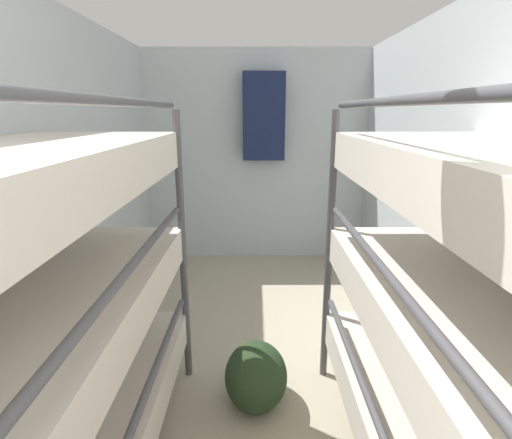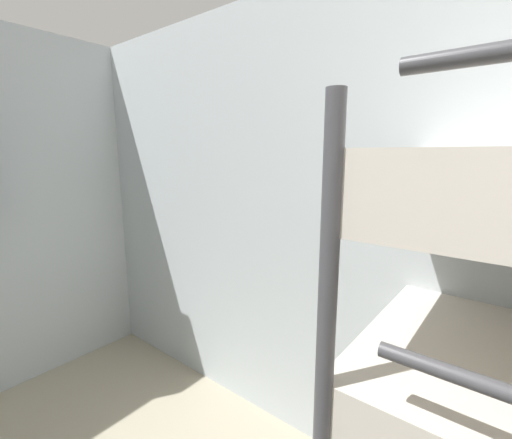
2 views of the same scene
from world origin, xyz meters
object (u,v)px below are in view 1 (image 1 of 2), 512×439
object	(u,v)px
bunk_stack_right_near	(493,334)
hanging_coat	(265,117)
bunk_stack_left_near	(22,333)
duffel_bag	(256,376)

from	to	relation	value
bunk_stack_right_near	hanging_coat	distance (m)	3.24
bunk_stack_right_near	hanging_coat	bearing A→B (deg)	103.42
bunk_stack_left_near	hanging_coat	bearing A→B (deg)	73.70
duffel_bag	bunk_stack_right_near	bearing A→B (deg)	-42.04
bunk_stack_right_near	duffel_bag	world-z (taller)	bunk_stack_right_near
duffel_bag	hanging_coat	xyz separation A→B (m)	(0.09, 2.34, 1.41)
bunk_stack_left_near	duffel_bag	size ratio (longest dim) A/B	4.22
bunk_stack_left_near	duffel_bag	world-z (taller)	bunk_stack_left_near
bunk_stack_left_near	hanging_coat	xyz separation A→B (m)	(0.90, 3.08, 0.69)
bunk_stack_left_near	hanging_coat	distance (m)	3.28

